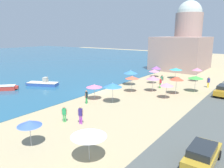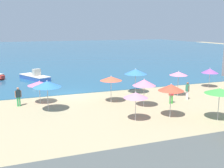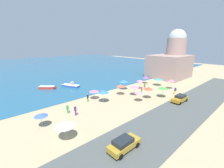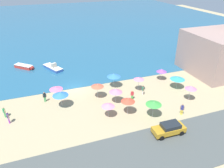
% 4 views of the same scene
% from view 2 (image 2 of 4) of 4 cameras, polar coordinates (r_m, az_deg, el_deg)
% --- Properties ---
extents(ground_plane, '(160.00, 160.00, 0.00)m').
position_cam_2_polar(ground_plane, '(29.40, -8.59, -2.16)').
color(ground_plane, tan).
extents(sea, '(150.00, 110.00, 0.05)m').
position_cam_2_polar(sea, '(83.45, -16.70, 6.37)').
color(sea, '#245A7B').
rests_on(sea, ground_plane).
extents(beach_umbrella_0, '(2.19, 2.19, 2.53)m').
position_cam_2_polar(beach_umbrella_0, '(22.16, 21.04, -1.33)').
color(beach_umbrella_0, '#B2B2B7').
rests_on(beach_umbrella_0, ground_plane).
extents(beach_umbrella_1, '(1.91, 1.91, 2.27)m').
position_cam_2_polar(beach_umbrella_1, '(34.17, 19.27, 2.55)').
color(beach_umbrella_1, '#B2B2B7').
rests_on(beach_umbrella_1, ground_plane).
extents(beach_umbrella_2, '(1.83, 1.83, 2.24)m').
position_cam_2_polar(beach_umbrella_2, '(20.72, 4.84, -2.29)').
color(beach_umbrella_2, '#B2B2B7').
rests_on(beach_umbrella_2, ground_plane).
extents(beach_umbrella_3, '(2.33, 2.33, 2.65)m').
position_cam_2_polar(beach_umbrella_3, '(29.35, 4.82, 2.52)').
color(beach_umbrella_3, '#B2B2B7').
rests_on(beach_umbrella_3, ground_plane).
extents(beach_umbrella_4, '(2.03, 2.03, 2.51)m').
position_cam_2_polar(beach_umbrella_4, '(24.41, 6.56, 0.29)').
color(beach_umbrella_4, '#B2B2B7').
rests_on(beach_umbrella_4, ground_plane).
extents(beach_umbrella_5, '(1.79, 1.79, 2.58)m').
position_cam_2_polar(beach_umbrella_5, '(28.76, 13.35, 2.09)').
color(beach_umbrella_5, '#B2B2B7').
rests_on(beach_umbrella_5, ground_plane).
extents(beach_umbrella_6, '(2.10, 2.10, 2.12)m').
position_cam_2_polar(beach_umbrella_6, '(26.26, -14.55, 0.13)').
color(beach_umbrella_6, '#B2B2B7').
rests_on(beach_umbrella_6, ground_plane).
extents(beach_umbrella_8, '(2.33, 2.33, 2.64)m').
position_cam_2_polar(beach_umbrella_8, '(23.48, -13.05, -0.01)').
color(beach_umbrella_8, '#B2B2B7').
rests_on(beach_umbrella_8, ground_plane).
extents(beach_umbrella_10, '(2.02, 2.02, 2.52)m').
position_cam_2_polar(beach_umbrella_10, '(25.62, -0.19, 1.11)').
color(beach_umbrella_10, '#B2B2B7').
rests_on(beach_umbrella_10, ground_plane).
extents(beach_umbrella_12, '(1.97, 1.97, 2.70)m').
position_cam_2_polar(beach_umbrella_12, '(21.73, 11.91, -0.71)').
color(beach_umbrella_12, '#B2B2B7').
rests_on(beach_umbrella_12, ground_plane).
extents(bather_1, '(0.25, 0.57, 1.71)m').
position_cam_2_polar(bather_1, '(27.91, 15.06, -1.14)').
color(bather_1, silver).
rests_on(bather_1, ground_plane).
extents(bather_4, '(0.56, 0.28, 1.72)m').
position_cam_2_polar(bather_4, '(26.01, -18.51, -2.26)').
color(bather_4, green).
rests_on(bather_4, ground_plane).
extents(bather_5, '(0.56, 0.28, 1.66)m').
position_cam_2_polar(bather_5, '(26.06, 11.97, -1.96)').
color(bather_5, green).
rests_on(bather_5, ground_plane).
extents(skiff_offshore, '(3.73, 5.47, 1.46)m').
position_cam_2_polar(skiff_offshore, '(38.44, -15.44, 1.42)').
color(skiff_offshore, '#30539E').
rests_on(skiff_offshore, sea).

